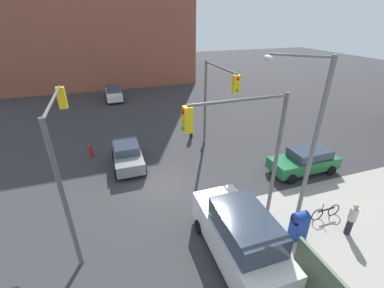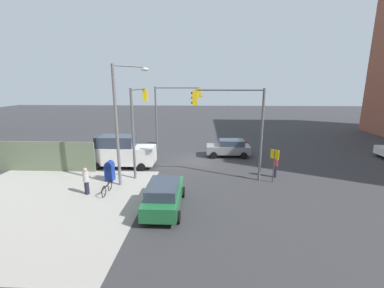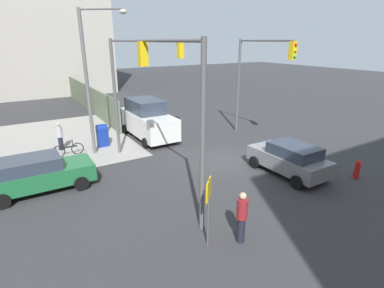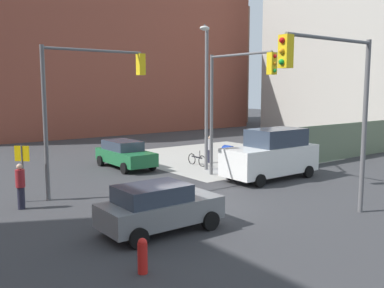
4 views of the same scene
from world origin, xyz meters
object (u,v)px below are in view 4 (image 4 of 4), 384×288
traffic_signal_ne_corner (234,91)px  sedan_green (125,154)px  street_lamp_corner (206,89)px  traffic_signal_se_corner (337,92)px  pedestrian_crossing (20,185)px  traffic_signal_nw_corner (87,91)px  fire_hydrant (143,255)px  van_white_delivery (272,154)px  bicycle_leaning_on_fence (197,160)px  smokestack (242,65)px  mailbox_blue (228,157)px  pedestrian_waiting (210,149)px  hatchback_gray (159,207)px

traffic_signal_ne_corner → sedan_green: bearing=114.1°
street_lamp_corner → sedan_green: street_lamp_corner is taller
traffic_signal_se_corner → traffic_signal_ne_corner: 7.50m
sedan_green → pedestrian_crossing: size_ratio=2.47×
traffic_signal_nw_corner → pedestrian_crossing: size_ratio=3.57×
traffic_signal_nw_corner → traffic_signal_ne_corner: (7.12, -1.73, -0.02)m
fire_hydrant → van_white_delivery: 12.89m
bicycle_leaning_on_fence → smokestack: bearing=41.8°
traffic_signal_ne_corner → traffic_signal_nw_corner: bearing=166.3°
van_white_delivery → bicycle_leaning_on_fence: bearing=98.2°
van_white_delivery → bicycle_leaning_on_fence: (-0.78, 5.40, -0.93)m
street_lamp_corner → pedestrian_crossing: 11.52m
smokestack → street_lamp_corner: smokestack is taller
sedan_green → pedestrian_crossing: (-7.45, -5.34, 0.11)m
fire_hydrant → bicycle_leaning_on_fence: 15.56m
mailbox_blue → van_white_delivery: size_ratio=0.26×
pedestrian_waiting → bicycle_leaning_on_fence: bearing=35.3°
sedan_green → bicycle_leaning_on_fence: sedan_green is taller
traffic_signal_ne_corner → mailbox_blue: traffic_signal_ne_corner is taller
fire_hydrant → pedestrian_crossing: 8.05m
pedestrian_crossing → mailbox_blue: bearing=-141.8°
traffic_signal_se_corner → smokestack: bearing=50.4°
fire_hydrant → bicycle_leaning_on_fence: size_ratio=0.54×
sedan_green → pedestrian_crossing: pedestrian_crossing is taller
mailbox_blue → smokestack: bearing=45.1°
traffic_signal_ne_corner → sedan_green: 7.91m
smokestack → traffic_signal_se_corner: size_ratio=2.40×
mailbox_blue → sedan_green: sedan_green is taller
traffic_signal_nw_corner → fire_hydrant: 9.91m
traffic_signal_ne_corner → hatchback_gray: 9.45m
pedestrian_waiting → mailbox_blue: bearing=101.6°
smokestack → fire_hydrant: smokestack is taller
traffic_signal_ne_corner → van_white_delivery: (1.88, -0.97, -3.30)m
van_white_delivery → pedestrian_waiting: size_ratio=3.11×
smokestack → sedan_green: 36.79m
street_lamp_corner → sedan_green: bearing=132.4°
fire_hydrant → van_white_delivery: size_ratio=0.17×
traffic_signal_ne_corner → street_lamp_corner: bearing=80.6°
pedestrian_crossing → smokestack: bearing=-112.2°
traffic_signal_nw_corner → pedestrian_crossing: bearing=-167.6°
bicycle_leaning_on_fence → fire_hydrant: bearing=-132.9°
hatchback_gray → bicycle_leaning_on_fence: (8.52, 8.93, -0.50)m
traffic_signal_se_corner → sedan_green: bearing=94.2°
bicycle_leaning_on_fence → hatchback_gray: bearing=-133.6°
mailbox_blue → pedestrian_crossing: 12.06m
hatchback_gray → pedestrian_crossing: size_ratio=2.24×
smokestack → sedan_green: (-29.49, -20.86, -6.96)m
traffic_signal_ne_corner → sedan_green: (-2.85, 6.37, -3.73)m
fire_hydrant → traffic_signal_se_corner: bearing=-2.2°
mailbox_blue → van_white_delivery: bearing=-86.8°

